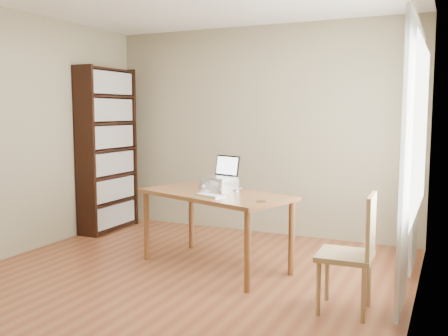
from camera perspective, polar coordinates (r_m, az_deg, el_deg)
room at (r=4.28m, az=-6.19°, el=3.24°), size 4.04×4.54×2.64m
bookshelf at (r=6.62m, az=-13.17°, el=2.06°), size 0.30×0.90×2.10m
curtains at (r=4.48m, az=20.71°, el=1.32°), size 0.03×1.90×2.25m
desk at (r=4.91m, az=-0.99°, el=-3.84°), size 1.67×1.20×0.75m
laptop_stand at (r=4.96m, az=-0.59°, el=-1.73°), size 0.32×0.25×0.13m
laptop at (r=4.99m, az=-0.33°, el=-0.46°), size 0.36×0.35×0.22m
keyboard at (r=4.68m, az=-1.61°, el=-3.13°), size 0.33×0.24×0.02m
coaster at (r=4.41m, az=4.26°, el=-3.83°), size 0.09×0.09×0.01m
cat at (r=4.99m, az=-0.42°, el=-1.95°), size 0.23×0.47×0.14m
chair at (r=3.97m, az=14.72°, el=-8.95°), size 0.42×0.42×0.93m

